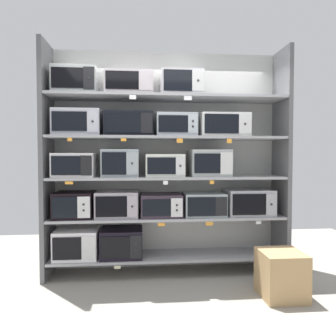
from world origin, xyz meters
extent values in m
cube|color=gray|center=(0.00, -1.00, -0.01)|extent=(6.76, 6.00, 0.02)
cube|color=#B2B2AD|center=(0.00, 0.25, 1.36)|extent=(2.96, 0.04, 2.71)
cube|color=#5B5B5E|center=(-1.41, 0.00, 1.36)|extent=(0.05, 0.46, 2.71)
cube|color=#5B5B5E|center=(1.41, 0.00, 1.36)|extent=(0.05, 0.46, 2.71)
cube|color=#99999E|center=(0.00, 0.00, 0.20)|extent=(2.76, 0.46, 0.03)
cube|color=white|center=(-1.07, 0.00, 0.38)|extent=(0.49, 0.41, 0.33)
cube|color=black|center=(-1.14, -0.21, 0.38)|extent=(0.31, 0.01, 0.25)
cube|color=silver|center=(-0.91, -0.21, 0.38)|extent=(0.15, 0.01, 0.27)
cube|color=black|center=(-0.55, 0.00, 0.38)|extent=(0.48, 0.41, 0.33)
cube|color=black|center=(-0.61, -0.21, 0.38)|extent=(0.33, 0.01, 0.24)
cube|color=black|center=(-0.38, -0.21, 0.38)|extent=(0.13, 0.01, 0.26)
cylinder|color=#262628|center=(-0.38, -0.22, 0.35)|extent=(0.02, 0.01, 0.02)
cylinder|color=#262628|center=(-0.38, -0.22, 0.42)|extent=(0.02, 0.01, 0.02)
cube|color=beige|center=(-0.59, -0.24, 0.17)|extent=(0.07, 0.00, 0.03)
cube|color=#99999E|center=(0.00, 0.00, 0.68)|extent=(2.76, 0.46, 0.03)
cube|color=black|center=(-1.10, 0.00, 0.84)|extent=(0.44, 0.40, 0.30)
cube|color=black|center=(-1.16, -0.21, 0.84)|extent=(0.28, 0.01, 0.23)
cube|color=silver|center=(-0.96, -0.20, 0.84)|extent=(0.14, 0.01, 0.24)
cylinder|color=#262628|center=(-0.96, -0.21, 0.81)|extent=(0.02, 0.01, 0.02)
cylinder|color=#262628|center=(-0.96, -0.21, 0.88)|extent=(0.02, 0.01, 0.02)
cube|color=#A39AA2|center=(-0.60, 0.00, 0.84)|extent=(0.49, 0.38, 0.30)
cube|color=black|center=(-0.65, -0.20, 0.84)|extent=(0.35, 0.01, 0.23)
cube|color=#A39AA2|center=(-0.42, -0.20, 0.84)|extent=(0.11, 0.01, 0.24)
cylinder|color=#262628|center=(-0.42, -0.21, 0.84)|extent=(0.02, 0.01, 0.02)
cube|color=#342835|center=(-0.08, 0.00, 0.83)|extent=(0.48, 0.41, 0.26)
cube|color=black|center=(-0.14, -0.21, 0.83)|extent=(0.32, 0.01, 0.19)
cube|color=silver|center=(0.08, -0.21, 0.83)|extent=(0.13, 0.01, 0.21)
cylinder|color=#262628|center=(0.08, -0.22, 0.80)|extent=(0.02, 0.01, 0.02)
cylinder|color=#262628|center=(0.08, -0.22, 0.85)|extent=(0.02, 0.01, 0.02)
cube|color=#99A6A8|center=(0.43, 0.00, 0.83)|extent=(0.49, 0.39, 0.27)
cube|color=black|center=(0.37, -0.20, 0.83)|extent=(0.32, 0.01, 0.22)
cube|color=black|center=(0.60, -0.20, 0.83)|extent=(0.14, 0.01, 0.22)
cube|color=#9A9CA3|center=(0.99, 0.00, 0.85)|extent=(0.56, 0.40, 0.31)
cube|color=black|center=(0.93, -0.21, 0.85)|extent=(0.40, 0.01, 0.24)
cube|color=#9A9CA3|center=(1.19, -0.21, 0.85)|extent=(0.13, 0.01, 0.25)
cylinder|color=#262628|center=(1.19, -0.22, 0.85)|extent=(0.02, 0.01, 0.02)
cube|color=orange|center=(-0.10, -0.24, 0.64)|extent=(0.08, 0.00, 0.04)
cube|color=orange|center=(0.45, -0.24, 0.64)|extent=(0.08, 0.00, 0.04)
cube|color=white|center=(1.03, -0.24, 0.64)|extent=(0.06, 0.00, 0.03)
cube|color=#99999E|center=(0.00, 0.00, 1.15)|extent=(2.76, 0.46, 0.03)
cube|color=silver|center=(-1.09, 0.00, 1.31)|extent=(0.46, 0.41, 0.28)
cube|color=black|center=(-1.14, -0.21, 1.31)|extent=(0.32, 0.01, 0.21)
cube|color=black|center=(-0.92, -0.21, 1.31)|extent=(0.12, 0.01, 0.22)
cube|color=#97A3A7|center=(-0.56, 0.00, 1.33)|extent=(0.42, 0.37, 0.32)
cube|color=black|center=(-0.62, -0.19, 1.33)|extent=(0.27, 0.01, 0.25)
cube|color=#97A3A7|center=(-0.42, -0.19, 1.33)|extent=(0.13, 0.01, 0.26)
cylinder|color=#262628|center=(-0.42, -0.20, 1.33)|extent=(0.02, 0.01, 0.02)
cube|color=silver|center=(-0.04, 0.00, 1.30)|extent=(0.45, 0.37, 0.26)
cube|color=black|center=(-0.09, -0.19, 1.30)|extent=(0.32, 0.01, 0.19)
cube|color=silver|center=(0.12, -0.19, 1.30)|extent=(0.10, 0.01, 0.21)
cylinder|color=#262628|center=(0.12, -0.20, 1.30)|extent=(0.02, 0.01, 0.02)
cube|color=#9EA4A4|center=(0.50, 0.00, 1.33)|extent=(0.47, 0.40, 0.32)
cube|color=black|center=(0.43, -0.21, 1.33)|extent=(0.30, 0.01, 0.22)
cube|color=silver|center=(0.66, -0.21, 1.33)|extent=(0.14, 0.01, 0.25)
cube|color=orange|center=(-1.10, -0.24, 1.12)|extent=(0.09, 0.00, 0.03)
cube|color=white|center=(-0.05, -0.24, 1.11)|extent=(0.05, 0.00, 0.04)
cube|color=orange|center=(0.48, -0.24, 1.11)|extent=(0.05, 0.00, 0.04)
cube|color=#99999E|center=(0.00, 0.00, 1.63)|extent=(2.76, 0.46, 0.03)
cube|color=#B7B7C3|center=(-1.05, 0.00, 1.79)|extent=(0.54, 0.35, 0.30)
cube|color=black|center=(-1.11, -0.18, 1.79)|extent=(0.38, 0.01, 0.21)
cube|color=#B7B7C3|center=(-0.85, -0.18, 1.79)|extent=(0.12, 0.01, 0.24)
cylinder|color=#262628|center=(-0.85, -0.19, 1.79)|extent=(0.02, 0.01, 0.02)
cube|color=black|center=(-0.46, 0.00, 1.78)|extent=(0.56, 0.38, 0.28)
cube|color=black|center=(-0.52, -0.20, 1.78)|extent=(0.40, 0.01, 0.22)
cube|color=black|center=(-0.26, -0.20, 1.78)|extent=(0.13, 0.01, 0.22)
cube|color=#B0BAC1|center=(0.10, 0.00, 1.78)|extent=(0.48, 0.33, 0.27)
cube|color=black|center=(0.05, -0.17, 1.78)|extent=(0.34, 0.01, 0.19)
cube|color=#B0BAC1|center=(0.27, -0.17, 1.78)|extent=(0.11, 0.01, 0.22)
cylinder|color=#262628|center=(0.27, -0.18, 1.75)|extent=(0.02, 0.01, 0.02)
cylinder|color=#262628|center=(0.27, -0.18, 1.81)|extent=(0.02, 0.01, 0.02)
cube|color=silver|center=(0.66, 0.00, 1.78)|extent=(0.57, 0.40, 0.27)
cube|color=black|center=(0.60, -0.21, 1.78)|extent=(0.40, 0.01, 0.22)
cube|color=silver|center=(0.87, -0.21, 1.78)|extent=(0.14, 0.01, 0.22)
cylinder|color=#262628|center=(0.87, -0.22, 1.78)|extent=(0.02, 0.01, 0.02)
cube|color=orange|center=(-1.09, -0.24, 1.59)|extent=(0.05, 0.00, 0.04)
cube|color=orange|center=(-0.51, -0.24, 1.59)|extent=(0.06, 0.00, 0.03)
cube|color=orange|center=(0.11, -0.24, 1.58)|extent=(0.07, 0.00, 0.05)
cube|color=orange|center=(0.68, -0.24, 1.58)|extent=(0.05, 0.00, 0.05)
cube|color=#99999E|center=(0.00, 0.00, 2.10)|extent=(2.76, 0.46, 0.03)
cube|color=#9CA3A1|center=(-1.07, 0.00, 2.27)|extent=(0.49, 0.33, 0.31)
cube|color=black|center=(-1.13, -0.17, 2.27)|extent=(0.35, 0.01, 0.22)
cube|color=black|center=(-0.89, -0.17, 2.27)|extent=(0.12, 0.01, 0.25)
cylinder|color=#262628|center=(-0.89, -0.18, 2.27)|extent=(0.02, 0.01, 0.02)
cube|color=#BDB3B8|center=(-0.45, 0.00, 2.25)|extent=(0.55, 0.42, 0.26)
cube|color=black|center=(-0.53, -0.21, 2.25)|extent=(0.36, 0.01, 0.20)
cube|color=#BDB3B8|center=(-0.27, -0.21, 2.25)|extent=(0.15, 0.01, 0.21)
cube|color=#BBBABE|center=(0.16, 0.00, 2.26)|extent=(0.49, 0.40, 0.29)
cube|color=black|center=(0.09, -0.20, 2.26)|extent=(0.32, 0.01, 0.23)
cube|color=silver|center=(0.32, -0.20, 2.26)|extent=(0.14, 0.01, 0.23)
cylinder|color=#262628|center=(0.32, -0.21, 2.26)|extent=(0.02, 0.01, 0.02)
cube|color=white|center=(-0.41, -0.24, 2.06)|extent=(0.07, 0.00, 0.05)
cube|color=white|center=(0.20, -0.24, 2.06)|extent=(0.09, 0.00, 0.05)
cube|color=tan|center=(1.07, -0.74, 0.23)|extent=(0.41, 0.41, 0.46)
camera|label=1|loc=(-0.31, -3.65, 1.40)|focal=32.75mm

